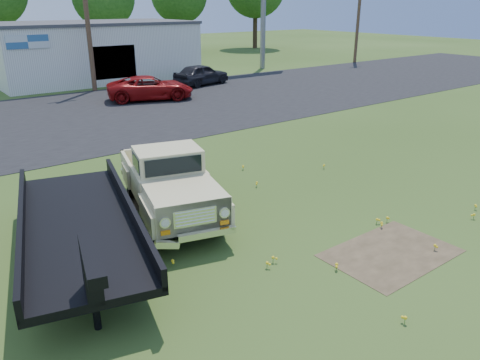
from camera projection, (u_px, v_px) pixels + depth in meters
name	position (u px, v px, depth m)	size (l,w,h in m)	color
ground	(258.00, 225.00, 12.18)	(140.00, 140.00, 0.00)	#2F4B18
asphalt_lot	(69.00, 119.00, 23.37)	(90.00, 14.00, 0.02)	black
dirt_patch_a	(391.00, 253.00, 10.79)	(3.00, 2.00, 0.01)	#473B26
dirt_patch_b	(130.00, 201.00, 13.67)	(2.20, 1.60, 0.01)	#473B26
commercial_building	(93.00, 50.00, 34.96)	(14.20, 8.20, 4.15)	beige
utility_pole_mid	(87.00, 17.00, 29.22)	(1.60, 0.30, 9.00)	#492F22
utility_pole_east	(359.00, 12.00, 43.87)	(1.60, 0.30, 9.00)	#492F22
vintage_pickup_truck	(169.00, 182.00, 12.51)	(2.01, 5.16, 1.87)	#C7C285
flatbed_trailer	(78.00, 219.00, 10.27)	(2.37, 7.10, 1.94)	black
red_pickup	(150.00, 88.00, 27.66)	(2.31, 5.01, 1.39)	maroon
dark_sedan	(201.00, 75.00, 32.66)	(1.71, 4.26, 1.45)	black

